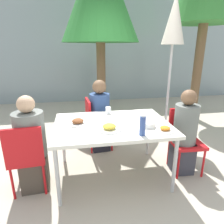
# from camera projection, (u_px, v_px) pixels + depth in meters

# --- Properties ---
(ground_plane) EXTENTS (24.00, 24.00, 0.00)m
(ground_plane) POSITION_uv_depth(u_px,v_px,m) (112.00, 175.00, 2.71)
(ground_plane) COLOR #B2A893
(building_facade) EXTENTS (10.00, 0.20, 3.00)m
(building_facade) POSITION_uv_depth(u_px,v_px,m) (90.00, 52.00, 6.13)
(building_facade) COLOR #89999E
(building_facade) RESTS_ON ground
(dining_table) EXTENTS (1.43, 1.02, 0.75)m
(dining_table) POSITION_uv_depth(u_px,v_px,m) (112.00, 127.00, 2.50)
(dining_table) COLOR silver
(dining_table) RESTS_ON ground
(chair_left) EXTENTS (0.43, 0.43, 0.86)m
(chair_left) POSITION_uv_depth(u_px,v_px,m) (27.00, 154.00, 2.25)
(chair_left) COLOR red
(chair_left) RESTS_ON ground
(person_left) EXTENTS (0.34, 0.34, 1.16)m
(person_left) POSITION_uv_depth(u_px,v_px,m) (32.00, 147.00, 2.32)
(person_left) COLOR #473D33
(person_left) RESTS_ON ground
(chair_right) EXTENTS (0.42, 0.42, 0.86)m
(chair_right) POSITION_uv_depth(u_px,v_px,m) (185.00, 135.00, 2.74)
(chair_right) COLOR red
(chair_right) RESTS_ON ground
(person_right) EXTENTS (0.30, 0.30, 1.15)m
(person_right) POSITION_uv_depth(u_px,v_px,m) (184.00, 134.00, 2.64)
(person_right) COLOR #383842
(person_right) RESTS_ON ground
(chair_far) EXTENTS (0.44, 0.44, 0.86)m
(chair_far) POSITION_uv_depth(u_px,v_px,m) (95.00, 120.00, 3.29)
(chair_far) COLOR red
(chair_far) RESTS_ON ground
(person_far) EXTENTS (0.32, 0.32, 1.17)m
(person_far) POSITION_uv_depth(u_px,v_px,m) (100.00, 117.00, 3.24)
(person_far) COLOR black
(person_far) RESTS_ON ground
(closed_umbrella) EXTENTS (0.38, 0.38, 2.49)m
(closed_umbrella) POSITION_uv_depth(u_px,v_px,m) (174.00, 28.00, 3.33)
(closed_umbrella) COLOR #333333
(closed_umbrella) RESTS_ON ground
(plate_0) EXTENTS (0.26, 0.26, 0.07)m
(plate_0) POSITION_uv_depth(u_px,v_px,m) (78.00, 122.00, 2.45)
(plate_0) COLOR white
(plate_0) RESTS_ON dining_table
(plate_1) EXTENTS (0.20, 0.20, 0.06)m
(plate_1) POSITION_uv_depth(u_px,v_px,m) (165.00, 129.00, 2.25)
(plate_1) COLOR white
(plate_1) RESTS_ON dining_table
(plate_2) EXTENTS (0.27, 0.27, 0.07)m
(plate_2) POSITION_uv_depth(u_px,v_px,m) (109.00, 128.00, 2.28)
(plate_2) COLOR white
(plate_2) RESTS_ON dining_table
(bottle) EXTENTS (0.06, 0.06, 0.23)m
(bottle) POSITION_uv_depth(u_px,v_px,m) (143.00, 126.00, 2.12)
(bottle) COLOR #334C8E
(bottle) RESTS_ON dining_table
(drinking_cup) EXTENTS (0.08, 0.08, 0.10)m
(drinking_cup) POSITION_uv_depth(u_px,v_px,m) (108.00, 110.00, 2.84)
(drinking_cup) COLOR white
(drinking_cup) RESTS_ON dining_table
(salad_bowl) EXTENTS (0.18, 0.18, 0.06)m
(salad_bowl) POSITION_uv_depth(u_px,v_px,m) (148.00, 124.00, 2.37)
(salad_bowl) COLOR white
(salad_bowl) RESTS_ON dining_table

